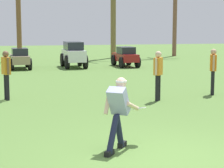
% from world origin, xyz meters
% --- Properties ---
extents(ground_plane, '(80.00, 80.00, 0.00)m').
position_xyz_m(ground_plane, '(0.00, 0.00, 0.00)').
color(ground_plane, '#557B37').
extents(frisbee_thrower, '(0.87, 0.87, 1.39)m').
position_xyz_m(frisbee_thrower, '(-0.64, 0.75, 0.79)').
color(frisbee_thrower, '#191E38').
rests_on(frisbee_thrower, ground_plane).
extents(frisbee_in_flight, '(0.34, 0.33, 0.11)m').
position_xyz_m(frisbee_in_flight, '(-0.11, 1.14, 0.71)').
color(frisbee_in_flight, white).
extents(teammate_near_sideline, '(0.31, 0.49, 1.56)m').
position_xyz_m(teammate_near_sideline, '(3.89, 6.44, 0.94)').
color(teammate_near_sideline, black).
rests_on(teammate_near_sideline, ground_plane).
extents(teammate_midfield, '(0.36, 0.44, 1.56)m').
position_xyz_m(teammate_midfield, '(1.71, 5.69, 0.94)').
color(teammate_midfield, black).
rests_on(teammate_midfield, ground_plane).
extents(teammate_deep, '(0.31, 0.49, 1.56)m').
position_xyz_m(teammate_deep, '(-2.93, 6.79, 0.94)').
color(teammate_deep, black).
rests_on(teammate_deep, ground_plane).
extents(parked_car_slot_b, '(1.25, 2.27, 1.10)m').
position_xyz_m(parked_car_slot_b, '(-2.57, 16.33, 0.56)').
color(parked_car_slot_b, '#998466').
rests_on(parked_car_slot_b, ground_plane).
extents(parked_car_slot_c, '(1.30, 2.41, 1.40)m').
position_xyz_m(parked_car_slot_c, '(0.31, 16.48, 0.74)').
color(parked_car_slot_c, silver).
rests_on(parked_car_slot_c, ground_plane).
extents(parked_car_slot_d, '(1.25, 2.27, 1.10)m').
position_xyz_m(parked_car_slot_d, '(3.21, 16.38, 0.56)').
color(parked_car_slot_d, maroon).
rests_on(parked_car_slot_d, ground_plane).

